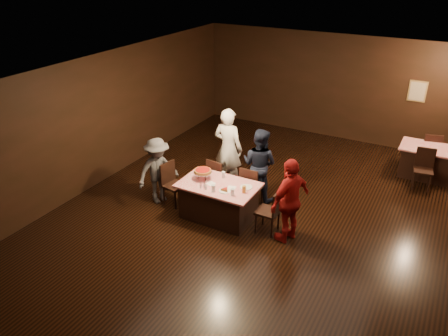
{
  "coord_description": "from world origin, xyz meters",
  "views": [
    {
      "loc": [
        3.09,
        -7.29,
        5.01
      ],
      "look_at": [
        -0.77,
        -0.23,
        1.0
      ],
      "focal_mm": 35.0,
      "sensor_mm": 36.0,
      "label": 1
    }
  ],
  "objects_px": {
    "chair_far_left": "(219,178)",
    "glass_amber": "(244,189)",
    "diner_grey_knit": "(158,171)",
    "plate_empty": "(246,187)",
    "diner_white_jacket": "(228,149)",
    "chair_far_right": "(252,186)",
    "main_table": "(219,201)",
    "glass_front_left": "(213,188)",
    "glass_back": "(224,175)",
    "diner_red_shirt": "(290,201)",
    "chair_end_left": "(174,185)",
    "pizza_stand": "(203,171)",
    "chair_end_right": "(268,211)",
    "chair_back_near": "(423,170)",
    "chair_back_far": "(430,150)",
    "diner_navy_hoodie": "(259,164)",
    "back_table": "(426,162)",
    "glass_front_right": "(233,192)"
  },
  "relations": [
    {
      "from": "diner_grey_knit",
      "to": "glass_front_left",
      "type": "relative_size",
      "value": 10.67
    },
    {
      "from": "chair_far_left",
      "to": "chair_back_far",
      "type": "distance_m",
      "value": 5.56
    },
    {
      "from": "chair_far_right",
      "to": "chair_back_far",
      "type": "relative_size",
      "value": 1.0
    },
    {
      "from": "main_table",
      "to": "chair_back_far",
      "type": "height_order",
      "value": "chair_back_far"
    },
    {
      "from": "glass_amber",
      "to": "chair_back_near",
      "type": "bearing_deg",
      "value": 49.15
    },
    {
      "from": "chair_far_left",
      "to": "glass_front_right",
      "type": "relative_size",
      "value": 6.79
    },
    {
      "from": "chair_end_right",
      "to": "chair_back_near",
      "type": "distance_m",
      "value": 4.16
    },
    {
      "from": "plate_empty",
      "to": "diner_red_shirt",
      "type": "bearing_deg",
      "value": -10.68
    },
    {
      "from": "chair_back_far",
      "to": "pizza_stand",
      "type": "xyz_separation_m",
      "value": [
        -3.95,
        -4.62,
        0.48
      ]
    },
    {
      "from": "chair_far_left",
      "to": "glass_amber",
      "type": "xyz_separation_m",
      "value": [
        1.0,
        -0.8,
        0.37
      ]
    },
    {
      "from": "diner_red_shirt",
      "to": "glass_amber",
      "type": "distance_m",
      "value": 0.95
    },
    {
      "from": "main_table",
      "to": "diner_red_shirt",
      "type": "relative_size",
      "value": 0.94
    },
    {
      "from": "back_table",
      "to": "diner_grey_knit",
      "type": "distance_m",
      "value": 6.51
    },
    {
      "from": "main_table",
      "to": "chair_back_near",
      "type": "relative_size",
      "value": 1.68
    },
    {
      "from": "chair_far_left",
      "to": "diner_white_jacket",
      "type": "bearing_deg",
      "value": -75.2
    },
    {
      "from": "chair_end_right",
      "to": "chair_back_near",
      "type": "xyz_separation_m",
      "value": [
        2.45,
        3.37,
        0.0
      ]
    },
    {
      "from": "chair_back_near",
      "to": "chair_end_right",
      "type": "bearing_deg",
      "value": -134.01
    },
    {
      "from": "pizza_stand",
      "to": "glass_amber",
      "type": "distance_m",
      "value": 1.01
    },
    {
      "from": "diner_navy_hoodie",
      "to": "chair_far_left",
      "type": "bearing_deg",
      "value": 29.37
    },
    {
      "from": "glass_front_right",
      "to": "glass_back",
      "type": "distance_m",
      "value": 0.74
    },
    {
      "from": "plate_empty",
      "to": "main_table",
      "type": "bearing_deg",
      "value": -164.74
    },
    {
      "from": "chair_back_near",
      "to": "chair_back_far",
      "type": "relative_size",
      "value": 1.0
    },
    {
      "from": "chair_end_right",
      "to": "plate_empty",
      "type": "bearing_deg",
      "value": -104.52
    },
    {
      "from": "glass_front_left",
      "to": "glass_front_right",
      "type": "xyz_separation_m",
      "value": [
        0.4,
        0.05,
        0.0
      ]
    },
    {
      "from": "chair_far_left",
      "to": "chair_far_right",
      "type": "relative_size",
      "value": 1.0
    },
    {
      "from": "chair_back_far",
      "to": "diner_navy_hoodie",
      "type": "relative_size",
      "value": 0.57
    },
    {
      "from": "chair_end_left",
      "to": "pizza_stand",
      "type": "bearing_deg",
      "value": -75.95
    },
    {
      "from": "chair_back_far",
      "to": "glass_front_right",
      "type": "distance_m",
      "value": 5.82
    },
    {
      "from": "back_table",
      "to": "glass_front_left",
      "type": "height_order",
      "value": "glass_front_left"
    },
    {
      "from": "chair_far_right",
      "to": "diner_navy_hoodie",
      "type": "xyz_separation_m",
      "value": [
        -0.01,
        0.38,
        0.35
      ]
    },
    {
      "from": "diner_white_jacket",
      "to": "diner_grey_knit",
      "type": "distance_m",
      "value": 1.69
    },
    {
      "from": "diner_white_jacket",
      "to": "chair_end_left",
      "type": "bearing_deg",
      "value": 64.72
    },
    {
      "from": "back_table",
      "to": "diner_navy_hoodie",
      "type": "height_order",
      "value": "diner_navy_hoodie"
    },
    {
      "from": "chair_far_left",
      "to": "glass_back",
      "type": "distance_m",
      "value": 0.68
    },
    {
      "from": "chair_end_left",
      "to": "glass_back",
      "type": "xyz_separation_m",
      "value": [
        1.05,
        0.3,
        0.37
      ]
    },
    {
      "from": "diner_grey_knit",
      "to": "plate_empty",
      "type": "bearing_deg",
      "value": -60.66
    },
    {
      "from": "main_table",
      "to": "glass_front_left",
      "type": "xyz_separation_m",
      "value": [
        0.05,
        -0.3,
        0.46
      ]
    },
    {
      "from": "chair_end_right",
      "to": "diner_red_shirt",
      "type": "relative_size",
      "value": 0.56
    },
    {
      "from": "glass_amber",
      "to": "chair_end_right",
      "type": "bearing_deg",
      "value": 5.71
    },
    {
      "from": "chair_far_right",
      "to": "diner_red_shirt",
      "type": "bearing_deg",
      "value": 144.48
    },
    {
      "from": "chair_back_far",
      "to": "glass_front_left",
      "type": "relative_size",
      "value": 6.79
    },
    {
      "from": "pizza_stand",
      "to": "plate_empty",
      "type": "bearing_deg",
      "value": 6.01
    },
    {
      "from": "chair_back_near",
      "to": "glass_front_right",
      "type": "height_order",
      "value": "chair_back_near"
    },
    {
      "from": "diner_grey_knit",
      "to": "plate_empty",
      "type": "height_order",
      "value": "diner_grey_knit"
    },
    {
      "from": "chair_far_right",
      "to": "glass_back",
      "type": "bearing_deg",
      "value": 43.96
    },
    {
      "from": "back_table",
      "to": "chair_end_right",
      "type": "height_order",
      "value": "chair_end_right"
    },
    {
      "from": "chair_far_right",
      "to": "glass_front_left",
      "type": "relative_size",
      "value": 6.79
    },
    {
      "from": "chair_end_left",
      "to": "diner_grey_knit",
      "type": "bearing_deg",
      "value": 108.43
    },
    {
      "from": "chair_end_right",
      "to": "glass_back",
      "type": "height_order",
      "value": "chair_end_right"
    },
    {
      "from": "chair_end_right",
      "to": "diner_navy_hoodie",
      "type": "bearing_deg",
      "value": -147.1
    }
  ]
}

